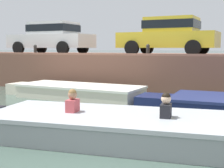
# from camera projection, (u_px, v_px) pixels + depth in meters

# --- Properties ---
(ground_plane) EXTENTS (400.00, 400.00, 0.00)m
(ground_plane) POSITION_uv_depth(u_px,v_px,m) (153.00, 131.00, 7.03)
(ground_plane) COLOR #42564C
(far_quay_wall) EXTENTS (60.00, 6.00, 1.55)m
(far_quay_wall) POSITION_uv_depth(u_px,v_px,m) (203.00, 72.00, 14.03)
(far_quay_wall) COLOR brown
(far_quay_wall) RESTS_ON ground
(far_wall_coping) EXTENTS (60.00, 0.24, 0.08)m
(far_wall_coping) POSITION_uv_depth(u_px,v_px,m) (193.00, 55.00, 11.32)
(far_wall_coping) COLOR #925F4C
(far_wall_coping) RESTS_ON far_quay_wall
(boat_moored_west_cream) EXTENTS (5.62, 1.99, 0.50)m
(boat_moored_west_cream) POSITION_uv_depth(u_px,v_px,m) (74.00, 91.00, 11.56)
(boat_moored_west_cream) COLOR silver
(boat_moored_west_cream) RESTS_ON ground
(motorboat_passing) EXTENTS (6.86, 2.86, 1.01)m
(motorboat_passing) POSITION_uv_depth(u_px,v_px,m) (137.00, 128.00, 6.20)
(motorboat_passing) COLOR #93999E
(motorboat_passing) RESTS_ON ground
(car_leftmost_white) EXTENTS (4.15, 2.00, 1.54)m
(car_leftmost_white) POSITION_uv_depth(u_px,v_px,m) (52.00, 37.00, 15.31)
(car_leftmost_white) COLOR white
(car_leftmost_white) RESTS_ON far_quay_wall
(car_left_inner_yellow) EXTENTS (4.08, 2.09, 1.54)m
(car_left_inner_yellow) POSITION_uv_depth(u_px,v_px,m) (169.00, 35.00, 12.94)
(car_left_inner_yellow) COLOR yellow
(car_left_inner_yellow) RESTS_ON far_quay_wall
(mooring_bollard_west) EXTENTS (0.15, 0.15, 0.45)m
(mooring_bollard_west) POSITION_uv_depth(u_px,v_px,m) (35.00, 49.00, 14.32)
(mooring_bollard_west) COLOR #2D2B28
(mooring_bollard_west) RESTS_ON far_quay_wall
(mooring_bollard_mid) EXTENTS (0.15, 0.15, 0.45)m
(mooring_bollard_mid) POSITION_uv_depth(u_px,v_px,m) (148.00, 49.00, 12.13)
(mooring_bollard_mid) COLOR #2D2B28
(mooring_bollard_mid) RESTS_ON far_quay_wall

